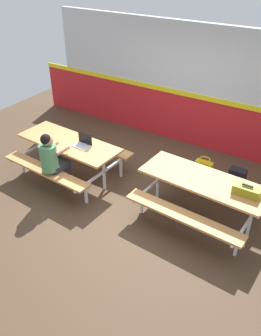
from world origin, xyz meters
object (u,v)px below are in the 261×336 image
object	(u,v)px
tote_bag_bright	(203,169)
student_nearer	(52,158)
picnic_table_right	(203,188)
picnic_table_left	(69,149)
toolbox_grey	(247,191)
laptop_silver	(83,143)
backpack_dark	(237,180)

from	to	relation	value
tote_bag_bright	student_nearer	bearing A→B (deg)	-139.05
picnic_table_right	picnic_table_left	bearing A→B (deg)	-175.82
picnic_table_right	student_nearer	bearing A→B (deg)	-163.24
toolbox_grey	laptop_silver	bearing A→B (deg)	-177.43
laptop_silver	backpack_dark	world-z (taller)	laptop_silver
toolbox_grey	backpack_dark	bearing A→B (deg)	110.53
picnic_table_left	laptop_silver	distance (m)	0.39
laptop_silver	backpack_dark	bearing A→B (deg)	25.52
picnic_table_left	picnic_table_right	bearing A→B (deg)	4.18
picnic_table_left	backpack_dark	world-z (taller)	picnic_table_left
picnic_table_right	backpack_dark	xyz separation A→B (m)	(0.27, 1.05, -0.36)
picnic_table_left	laptop_silver	world-z (taller)	laptop_silver
laptop_silver	backpack_dark	size ratio (longest dim) A/B	0.76
student_nearer	toolbox_grey	bearing A→B (deg)	12.66
picnic_table_right	student_nearer	size ratio (longest dim) A/B	1.71
picnic_table_right	toolbox_grey	xyz separation A→B (m)	(0.68, -0.04, 0.23)
laptop_silver	toolbox_grey	size ratio (longest dim) A/B	0.83
toolbox_grey	tote_bag_bright	size ratio (longest dim) A/B	0.93
picnic_table_right	backpack_dark	world-z (taller)	picnic_table_right
picnic_table_left	toolbox_grey	world-z (taller)	toolbox_grey
toolbox_grey	picnic_table_left	bearing A→B (deg)	-177.37
toolbox_grey	backpack_dark	xyz separation A→B (m)	(-0.41, 1.09, -0.60)
student_nearer	picnic_table_right	bearing A→B (deg)	16.76
laptop_silver	tote_bag_bright	distance (m)	2.35
picnic_table_left	backpack_dark	distance (m)	3.17
student_nearer	laptop_silver	bearing A→B (deg)	69.40
picnic_table_left	picnic_table_right	distance (m)	2.63
tote_bag_bright	laptop_silver	bearing A→B (deg)	-146.53
laptop_silver	toolbox_grey	distance (m)	2.97
laptop_silver	backpack_dark	xyz separation A→B (m)	(2.56, 1.22, -0.57)
toolbox_grey	backpack_dark	world-z (taller)	toolbox_grey
student_nearer	laptop_silver	world-z (taller)	student_nearer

